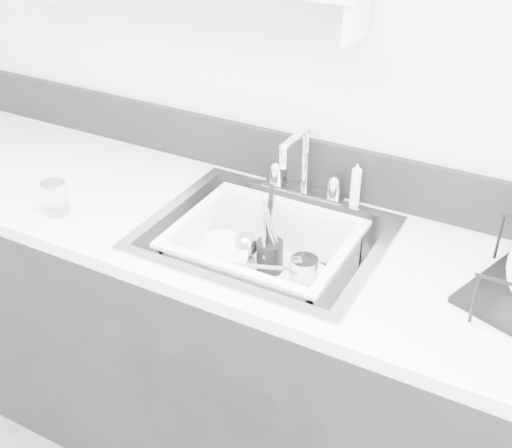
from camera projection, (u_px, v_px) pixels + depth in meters
The scene contains 12 objects.
counter_run at pixel (264, 358), 1.99m from camera, with size 3.20×0.62×0.92m.
backsplash at pixel (311, 164), 1.92m from camera, with size 3.20×0.02×0.16m, color black.
sink at pixel (264, 261), 1.79m from camera, with size 0.64×0.52×0.20m, color silver, non-canonical shape.
faucet at pixel (303, 177), 1.90m from camera, with size 0.26×0.18×0.23m.
side_sprayer at pixel (356, 185), 1.83m from camera, with size 0.03×0.03×0.14m, color white.
wash_tub at pixel (264, 259), 1.78m from camera, with size 0.48×0.39×0.19m, color white, non-canonical shape.
plate_stack at pixel (220, 264), 1.85m from camera, with size 0.23×0.22×0.09m.
utensil_cup at pixel (270, 253), 1.83m from camera, with size 0.08×0.08×0.26m.
ladle at pixel (250, 266), 1.81m from camera, with size 0.30×0.11×0.09m, color silver, non-canonical shape.
tumbler_in_tub at pixel (304, 275), 1.75m from camera, with size 0.08×0.08×0.11m, color white.
tumbler_counter at pixel (55, 198), 1.82m from camera, with size 0.07×0.07×0.10m, color white.
bowl_small at pixel (274, 299), 1.73m from camera, with size 0.11×0.11×0.03m, color white.
Camera 1 is at (0.67, -0.11, 1.88)m, focal length 45.00 mm.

